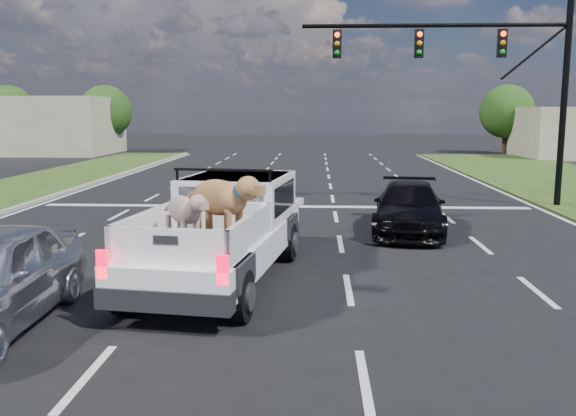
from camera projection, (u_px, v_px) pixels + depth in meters
name	position (u px, v px, depth m)	size (l,w,h in m)	color
ground	(256.00, 288.00, 11.55)	(160.00, 160.00, 0.00)	black
road_markings	(278.00, 224.00, 18.03)	(17.75, 60.00, 0.01)	silver
traffic_signal	(495.00, 70.00, 20.83)	(9.11, 0.31, 7.00)	black
building_left	(47.00, 126.00, 47.66)	(10.00, 8.00, 4.40)	beige
tree_far_b	(9.00, 112.00, 49.65)	(4.20, 4.20, 5.40)	#332114
tree_far_c	(106.00, 112.00, 49.27)	(4.20, 4.20, 5.40)	#332114
tree_far_d	(507.00, 112.00, 47.77)	(4.20, 4.20, 5.40)	#332114
pickup_truck	(223.00, 228.00, 11.96)	(2.92, 6.15, 2.22)	black
black_coupe	(409.00, 208.00, 16.85)	(1.89, 4.65, 1.35)	black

